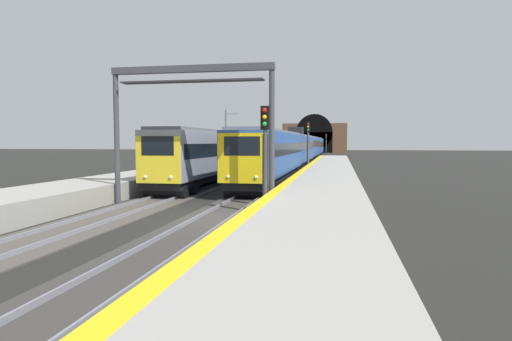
{
  "coord_description": "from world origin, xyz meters",
  "views": [
    {
      "loc": [
        -17.54,
        -5.13,
        3.31
      ],
      "look_at": [
        12.27,
        0.57,
        1.31
      ],
      "focal_mm": 30.7,
      "sensor_mm": 36.0,
      "label": 1
    }
  ],
  "objects_px": {
    "catenary_mast_near": "(226,136)",
    "railway_signal_near": "(265,149)",
    "train_adjacent_platform": "(260,149)",
    "railway_signal_mid": "(308,142)",
    "overhead_signal_gantry": "(191,100)",
    "train_main_approaching": "(303,148)",
    "railway_signal_far": "(326,142)"
  },
  "relations": [
    {
      "from": "train_main_approaching",
      "to": "catenary_mast_near",
      "type": "relative_size",
      "value": 9.65
    },
    {
      "from": "catenary_mast_near",
      "to": "railway_signal_near",
      "type": "bearing_deg",
      "value": -163.09
    },
    {
      "from": "catenary_mast_near",
      "to": "overhead_signal_gantry",
      "type": "bearing_deg",
      "value": -167.67
    },
    {
      "from": "train_main_approaching",
      "to": "railway_signal_far",
      "type": "height_order",
      "value": "railway_signal_far"
    },
    {
      "from": "train_main_approaching",
      "to": "railway_signal_mid",
      "type": "height_order",
      "value": "railway_signal_mid"
    },
    {
      "from": "train_main_approaching",
      "to": "railway_signal_far",
      "type": "xyz_separation_m",
      "value": [
        46.96,
        -1.87,
        0.78
      ]
    },
    {
      "from": "train_adjacent_platform",
      "to": "railway_signal_mid",
      "type": "xyz_separation_m",
      "value": [
        -7.54,
        -6.59,
        0.87
      ]
    },
    {
      "from": "railway_signal_far",
      "to": "catenary_mast_near",
      "type": "height_order",
      "value": "catenary_mast_near"
    },
    {
      "from": "train_adjacent_platform",
      "to": "railway_signal_far",
      "type": "relative_size",
      "value": 11.99
    },
    {
      "from": "railway_signal_far",
      "to": "railway_signal_near",
      "type": "bearing_deg",
      "value": 0.0
    },
    {
      "from": "train_main_approaching",
      "to": "railway_signal_near",
      "type": "xyz_separation_m",
      "value": [
        -42.89,
        -1.87,
        0.6
      ]
    },
    {
      "from": "train_main_approaching",
      "to": "railway_signal_near",
      "type": "relative_size",
      "value": 15.8
    },
    {
      "from": "train_adjacent_platform",
      "to": "railway_signal_mid",
      "type": "height_order",
      "value": "railway_signal_mid"
    },
    {
      "from": "railway_signal_near",
      "to": "railway_signal_far",
      "type": "xyz_separation_m",
      "value": [
        89.85,
        0.0,
        0.18
      ]
    },
    {
      "from": "train_main_approaching",
      "to": "overhead_signal_gantry",
      "type": "bearing_deg",
      "value": -2.85
    },
    {
      "from": "train_main_approaching",
      "to": "railway_signal_near",
      "type": "distance_m",
      "value": 42.94
    },
    {
      "from": "railway_signal_far",
      "to": "overhead_signal_gantry",
      "type": "height_order",
      "value": "overhead_signal_gantry"
    },
    {
      "from": "railway_signal_far",
      "to": "overhead_signal_gantry",
      "type": "bearing_deg",
      "value": -2.76
    },
    {
      "from": "train_main_approaching",
      "to": "railway_signal_far",
      "type": "bearing_deg",
      "value": 178.21
    },
    {
      "from": "train_main_approaching",
      "to": "catenary_mast_near",
      "type": "bearing_deg",
      "value": -93.24
    },
    {
      "from": "overhead_signal_gantry",
      "to": "catenary_mast_near",
      "type": "relative_size",
      "value": 1.08
    },
    {
      "from": "overhead_signal_gantry",
      "to": "catenary_mast_near",
      "type": "bearing_deg",
      "value": 12.33
    },
    {
      "from": "train_main_approaching",
      "to": "train_adjacent_platform",
      "type": "xyz_separation_m",
      "value": [
        -8.2,
        4.72,
        0.0
      ]
    },
    {
      "from": "railway_signal_mid",
      "to": "catenary_mast_near",
      "type": "distance_m",
      "value": 21.17
    },
    {
      "from": "railway_signal_near",
      "to": "railway_signal_far",
      "type": "relative_size",
      "value": 0.94
    },
    {
      "from": "railway_signal_mid",
      "to": "overhead_signal_gantry",
      "type": "relative_size",
      "value": 0.62
    },
    {
      "from": "train_adjacent_platform",
      "to": "railway_signal_far",
      "type": "bearing_deg",
      "value": 173.3
    },
    {
      "from": "railway_signal_near",
      "to": "train_adjacent_platform",
      "type": "bearing_deg",
      "value": -169.25
    },
    {
      "from": "overhead_signal_gantry",
      "to": "railway_signal_far",
      "type": "bearing_deg",
      "value": -2.76
    },
    {
      "from": "railway_signal_near",
      "to": "catenary_mast_near",
      "type": "height_order",
      "value": "catenary_mast_near"
    },
    {
      "from": "railway_signal_near",
      "to": "overhead_signal_gantry",
      "type": "distance_m",
      "value": 5.39
    },
    {
      "from": "train_adjacent_platform",
      "to": "railway_signal_far",
      "type": "distance_m",
      "value": 55.55
    }
  ]
}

